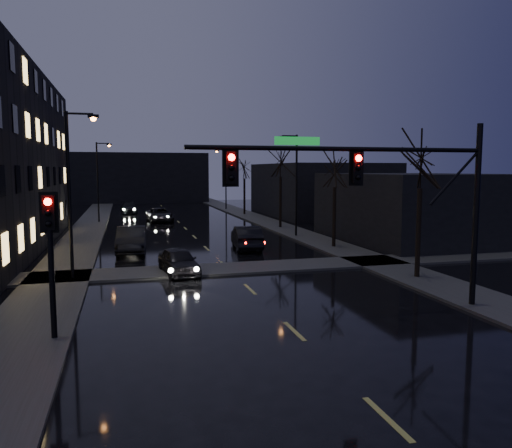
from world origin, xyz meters
TOP-DOWN VIEW (x-y plane):
  - sidewalk_left at (-8.50, 35.00)m, footprint 3.00×140.00m
  - sidewalk_right at (8.50, 35.00)m, footprint 3.00×140.00m
  - sidewalk_cross at (0.00, 18.50)m, footprint 40.00×3.00m
  - commercial_right_near at (15.50, 26.00)m, footprint 10.00×14.00m
  - commercial_right_far at (17.00, 48.00)m, footprint 12.00×18.00m
  - far_block at (-3.00, 78.00)m, footprint 22.00×10.00m
  - signal_mast at (3.85, 9.00)m, footprint 11.11×0.41m
  - signal_pole_left at (-7.50, 8.99)m, footprint 0.35×0.41m
  - tree_near at (8.40, 14.00)m, footprint 3.52×3.52m
  - tree_mid_a at (8.40, 24.00)m, footprint 3.30×3.30m
  - tree_mid_b at (8.40, 36.00)m, footprint 3.74×3.74m
  - tree_far at (8.40, 50.00)m, footprint 3.43×3.43m
  - streetlight_l_near at (-7.58, 18.00)m, footprint 1.53×0.28m
  - streetlight_l_far at (-7.58, 45.00)m, footprint 1.53×0.28m
  - streetlight_r_mid at (7.58, 30.00)m, footprint 1.53×0.28m
  - streetlight_r_far at (7.58, 58.00)m, footprint 1.53×0.28m
  - oncoming_car_a at (-2.71, 18.08)m, footprint 2.07×4.12m
  - oncoming_car_b at (-4.93, 25.55)m, footprint 2.01×5.10m
  - oncoming_car_c at (-1.80, 44.65)m, footprint 2.78×5.24m
  - oncoming_car_d at (-4.78, 55.83)m, footprint 2.09×4.72m
  - lead_car at (2.57, 25.13)m, footprint 2.16×4.90m

SIDE VIEW (x-z plane):
  - sidewalk_left at x=-8.50m, z-range 0.00..0.12m
  - sidewalk_right at x=8.50m, z-range 0.00..0.12m
  - sidewalk_cross at x=0.00m, z-range 0.00..0.12m
  - oncoming_car_a at x=-2.71m, z-range 0.00..1.35m
  - oncoming_car_d at x=-4.78m, z-range 0.00..1.35m
  - oncoming_car_c at x=-1.80m, z-range 0.00..1.40m
  - lead_car at x=2.57m, z-range 0.00..1.57m
  - oncoming_car_b at x=-4.93m, z-range 0.00..1.65m
  - commercial_right_near at x=15.50m, z-range 0.00..5.00m
  - commercial_right_far at x=17.00m, z-range 0.00..6.00m
  - signal_pole_left at x=-7.50m, z-range 0.75..5.27m
  - far_block at x=-3.00m, z-range 0.00..8.00m
  - streetlight_l_near at x=-7.58m, z-range 0.77..8.77m
  - streetlight_l_far at x=-7.58m, z-range 0.77..8.77m
  - streetlight_r_mid at x=7.58m, z-range 0.77..8.77m
  - streetlight_r_far at x=7.58m, z-range 0.77..8.77m
  - signal_mast at x=3.85m, z-range 1.37..8.37m
  - tree_mid_a at x=8.40m, z-range 2.04..9.61m
  - tree_far at x=8.40m, z-range 2.12..10.00m
  - tree_near at x=8.40m, z-range 2.18..10.26m
  - tree_mid_b at x=8.40m, z-range 2.32..10.90m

